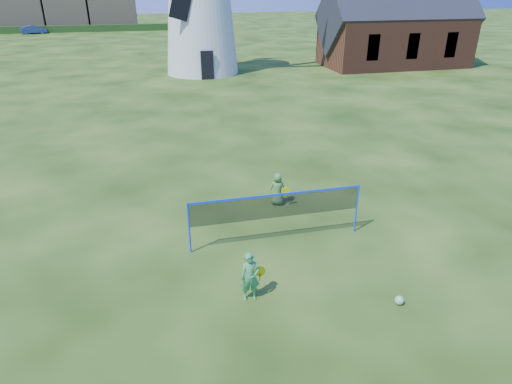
{
  "coord_description": "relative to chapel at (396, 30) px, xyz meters",
  "views": [
    {
      "loc": [
        -2.46,
        -10.52,
        6.89
      ],
      "look_at": [
        0.2,
        0.5,
        1.5
      ],
      "focal_mm": 30.93,
      "sensor_mm": 36.0,
      "label": 1
    }
  ],
  "objects": [
    {
      "name": "ground",
      "position": [
        -19.42,
        -27.03,
        -3.12
      ],
      "size": [
        220.0,
        220.0,
        0.0
      ],
      "primitive_type": "plane",
      "color": "black",
      "rests_on": "ground"
    },
    {
      "name": "chapel",
      "position": [
        0.0,
        0.0,
        0.0
      ],
      "size": [
        13.11,
        6.36,
        11.09
      ],
      "color": "brown",
      "rests_on": "ground"
    },
    {
      "name": "badminton_net",
      "position": [
        -18.7,
        -26.89,
        -1.98
      ],
      "size": [
        5.05,
        0.05,
        1.55
      ],
      "color": "blue",
      "rests_on": "ground"
    },
    {
      "name": "player_girl",
      "position": [
        -20.02,
        -29.26,
        -2.48
      ],
      "size": [
        0.66,
        0.35,
        1.27
      ],
      "rotation": [
        0.0,
        0.0,
        -0.05
      ],
      "color": "#3A9150",
      "rests_on": "ground"
    },
    {
      "name": "player_boy",
      "position": [
        -17.99,
        -24.58,
        -2.55
      ],
      "size": [
        0.68,
        0.54,
        1.14
      ],
      "rotation": [
        0.0,
        0.0,
        2.78
      ],
      "color": "#49833F",
      "rests_on": "ground"
    },
    {
      "name": "play_ball",
      "position": [
        -16.64,
        -30.28,
        -3.01
      ],
      "size": [
        0.22,
        0.22,
        0.22
      ],
      "primitive_type": "sphere",
      "color": "green",
      "rests_on": "ground"
    },
    {
      "name": "hedge",
      "position": [
        -41.42,
        38.97,
        -2.62
      ],
      "size": [
        62.0,
        0.8,
        1.0
      ],
      "primitive_type": "cube",
      "color": "#193814",
      "rests_on": "ground"
    },
    {
      "name": "car_right",
      "position": [
        -37.82,
        37.87,
        -2.51
      ],
      "size": [
        3.87,
        2.06,
        1.21
      ],
      "primitive_type": "imported",
      "rotation": [
        0.0,
        0.0,
        1.79
      ],
      "color": "navy",
      "rests_on": "ground"
    }
  ]
}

